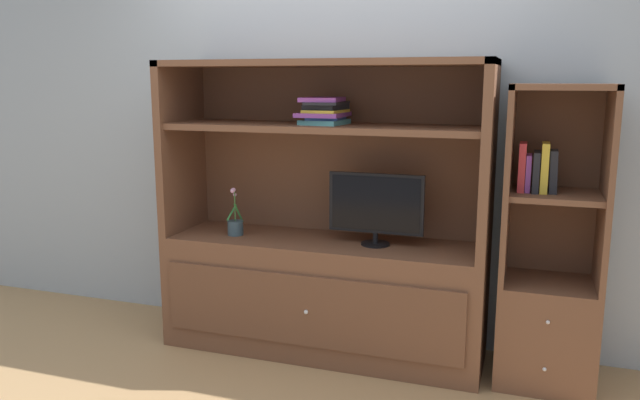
{
  "coord_description": "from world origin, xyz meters",
  "views": [
    {
      "loc": [
        1.14,
        -2.98,
        1.61
      ],
      "look_at": [
        0.0,
        0.35,
        0.93
      ],
      "focal_mm": 35.09,
      "sensor_mm": 36.0,
      "label": 1
    }
  ],
  "objects_px": {
    "magazine_stack": "(325,111)",
    "tv_monitor": "(376,206)",
    "bookshelf_tall": "(548,289)",
    "upright_book_row": "(537,170)",
    "media_console": "(323,265)",
    "potted_plant": "(235,225)"
  },
  "relations": [
    {
      "from": "tv_monitor",
      "to": "bookshelf_tall",
      "type": "bearing_deg",
      "value": 1.07
    },
    {
      "from": "bookshelf_tall",
      "to": "upright_book_row",
      "type": "distance_m",
      "value": 0.65
    },
    {
      "from": "magazine_stack",
      "to": "tv_monitor",
      "type": "bearing_deg",
      "value": -1.3
    },
    {
      "from": "tv_monitor",
      "to": "bookshelf_tall",
      "type": "relative_size",
      "value": 0.34
    },
    {
      "from": "bookshelf_tall",
      "to": "upright_book_row",
      "type": "xyz_separation_m",
      "value": [
        -0.1,
        -0.01,
        0.64
      ]
    },
    {
      "from": "bookshelf_tall",
      "to": "tv_monitor",
      "type": "bearing_deg",
      "value": -178.93
    },
    {
      "from": "magazine_stack",
      "to": "bookshelf_tall",
      "type": "xyz_separation_m",
      "value": [
        1.25,
        0.01,
        -0.92
      ]
    },
    {
      "from": "potted_plant",
      "to": "tv_monitor",
      "type": "bearing_deg",
      "value": 3.02
    },
    {
      "from": "tv_monitor",
      "to": "potted_plant",
      "type": "height_order",
      "value": "tv_monitor"
    },
    {
      "from": "upright_book_row",
      "to": "bookshelf_tall",
      "type": "bearing_deg",
      "value": 6.1
    },
    {
      "from": "media_console",
      "to": "magazine_stack",
      "type": "relative_size",
      "value": 5.81
    },
    {
      "from": "media_console",
      "to": "potted_plant",
      "type": "distance_m",
      "value": 0.59
    },
    {
      "from": "tv_monitor",
      "to": "potted_plant",
      "type": "bearing_deg",
      "value": -176.98
    },
    {
      "from": "media_console",
      "to": "upright_book_row",
      "type": "distance_m",
      "value": 1.33
    },
    {
      "from": "upright_book_row",
      "to": "tv_monitor",
      "type": "bearing_deg",
      "value": -179.5
    },
    {
      "from": "media_console",
      "to": "upright_book_row",
      "type": "height_order",
      "value": "media_console"
    },
    {
      "from": "upright_book_row",
      "to": "potted_plant",
      "type": "bearing_deg",
      "value": -178.23
    },
    {
      "from": "potted_plant",
      "to": "upright_book_row",
      "type": "xyz_separation_m",
      "value": [
        1.71,
        0.05,
        0.41
      ]
    },
    {
      "from": "tv_monitor",
      "to": "bookshelf_tall",
      "type": "distance_m",
      "value": 1.02
    },
    {
      "from": "tv_monitor",
      "to": "magazine_stack",
      "type": "relative_size",
      "value": 1.68
    },
    {
      "from": "magazine_stack",
      "to": "upright_book_row",
      "type": "xyz_separation_m",
      "value": [
        1.16,
        0.0,
        -0.28
      ]
    },
    {
      "from": "tv_monitor",
      "to": "potted_plant",
      "type": "relative_size",
      "value": 1.88
    }
  ]
}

